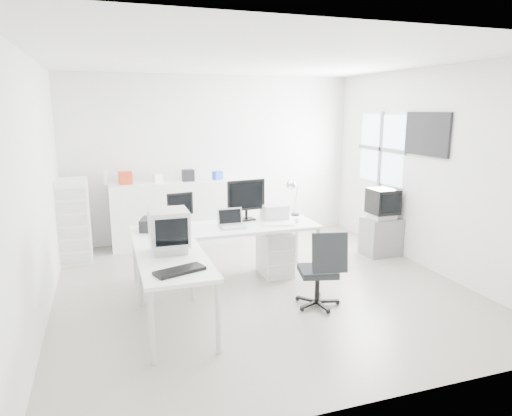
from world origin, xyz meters
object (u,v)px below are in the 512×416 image
object	(u,v)px
lcd_monitor_large	(246,200)
laptop	(232,220)
inkjet_printer	(159,224)
lcd_monitor_small	(180,209)
tv_cabinet	(381,236)
crt_monitor	(169,229)
laser_printer	(274,212)
filing_cabinet	(74,221)
main_desk	(227,254)
side_desk	(175,294)
drawer_pedestal	(275,253)
office_chair	(318,268)
crt_tv	(383,204)
sideboard	(177,213)

from	to	relation	value
lcd_monitor_large	laptop	world-z (taller)	lcd_monitor_large
inkjet_printer	lcd_monitor_small	bearing A→B (deg)	42.67
tv_cabinet	crt_monitor	bearing A→B (deg)	-160.96
laser_printer	filing_cabinet	size ratio (longest dim) A/B	0.27
main_desk	side_desk	size ratio (longest dim) A/B	1.71
filing_cabinet	laptop	bearing A→B (deg)	-39.32
main_desk	lcd_monitor_large	world-z (taller)	lcd_monitor_large
drawer_pedestal	lcd_monitor_large	bearing A→B (deg)	150.26
side_desk	inkjet_printer	xyz separation A→B (m)	(0.00, 1.20, 0.45)
lcd_monitor_large	office_chair	world-z (taller)	lcd_monitor_large
side_desk	lcd_monitor_small	xyz separation A→B (m)	(0.30, 1.35, 0.59)
side_desk	drawer_pedestal	bearing A→B (deg)	36.57
crt_tv	lcd_monitor_large	bearing A→B (deg)	-177.87
laptop	main_desk	bearing A→B (deg)	117.86
lcd_monitor_small	laser_printer	size ratio (longest dim) A/B	1.26
inkjet_printer	laser_printer	xyz separation A→B (m)	(1.60, 0.12, 0.02)
side_desk	tv_cabinet	distance (m)	3.72
drawer_pedestal	sideboard	world-z (taller)	sideboard
laptop	crt_monitor	bearing A→B (deg)	-138.90
main_desk	filing_cabinet	distance (m)	2.46
drawer_pedestal	lcd_monitor_large	xyz separation A→B (m)	(-0.35, 0.20, 0.73)
side_desk	lcd_monitor_small	size ratio (longest dim) A/B	3.29
inkjet_printer	main_desk	bearing A→B (deg)	9.40
inkjet_printer	lcd_monitor_large	bearing A→B (deg)	23.23
main_desk	drawer_pedestal	size ratio (longest dim) A/B	4.00
laser_printer	tv_cabinet	distance (m)	1.91
inkjet_printer	office_chair	bearing A→B (deg)	-19.44
laptop	laser_printer	world-z (taller)	laptop
drawer_pedestal	crt_tv	world-z (taller)	crt_tv
drawer_pedestal	laptop	bearing A→B (deg)	-167.01
main_desk	office_chair	xyz separation A→B (m)	(0.79, -1.07, 0.09)
lcd_monitor_large	laptop	bearing A→B (deg)	-138.54
crt_tv	side_desk	bearing A→B (deg)	-157.31
main_desk	laptop	size ratio (longest dim) A/B	7.80
laptop	office_chair	distance (m)	1.29
inkjet_printer	filing_cabinet	distance (m)	1.79
office_chair	main_desk	bearing A→B (deg)	139.74
office_chair	crt_tv	size ratio (longest dim) A/B	1.85
side_desk	laser_printer	distance (m)	2.13
inkjet_printer	lcd_monitor_large	size ratio (longest dim) A/B	0.76
lcd_monitor_large	sideboard	distance (m)	1.85
drawer_pedestal	sideboard	distance (m)	2.13
office_chair	filing_cabinet	world-z (taller)	filing_cabinet
main_desk	laser_printer	world-z (taller)	laser_printer
inkjet_printer	filing_cabinet	bearing A→B (deg)	143.26
inkjet_printer	lcd_monitor_large	distance (m)	1.23
filing_cabinet	crt_tv	bearing A→B (deg)	-14.73
tv_cabinet	side_desk	bearing A→B (deg)	-157.31
drawer_pedestal	laptop	distance (m)	0.86
drawer_pedestal	laptop	xyz separation A→B (m)	(-0.65, -0.15, 0.55)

